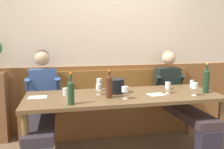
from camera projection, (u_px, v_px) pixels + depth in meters
The scene contains 20 objects.
room_wall_back at pixel (108, 41), 3.74m from camera, with size 6.80×0.08×2.80m, color beige.
wood_wainscot_panel at pixel (109, 97), 3.82m from camera, with size 6.80×0.03×1.01m, color brown.
wall_bench at pixel (111, 114), 3.65m from camera, with size 2.66×0.42×0.94m.
dining_table at pixel (124, 100), 2.91m from camera, with size 2.36×0.86×0.75m.
person_center_left_seat at pixel (42, 103), 3.01m from camera, with size 0.47×1.30×1.28m.
person_right_seat at pixel (178, 95), 3.43m from camera, with size 0.47×1.31×1.25m.
ice_bucket at pixel (115, 86), 2.98m from camera, with size 0.23×0.23×0.18m, color black.
wine_bottle_amber_mid at pixel (71, 91), 2.45m from camera, with size 0.07×0.07×0.34m.
wine_bottle_green_tall at pixel (206, 80), 2.98m from camera, with size 0.07×0.07×0.38m.
wine_bottle_clear_water at pixel (109, 86), 2.73m from camera, with size 0.08×0.08×0.33m.
wine_glass_mid_left at pixel (99, 82), 3.09m from camera, with size 0.07×0.07×0.16m.
wine_glass_mid_right at pixel (195, 86), 2.84m from camera, with size 0.08×0.08×0.16m.
wine_glass_by_bottle at pixel (168, 86), 2.95m from camera, with size 0.06×0.06×0.14m.
wine_glass_center_rear at pixel (125, 90), 2.68m from camera, with size 0.08×0.08×0.14m.
wine_glass_center_front at pixel (99, 88), 2.88m from camera, with size 0.07×0.07×0.13m.
water_tumbler_center at pixel (192, 84), 3.34m from camera, with size 0.06×0.06×0.10m, color silver.
water_tumbler_right at pixel (168, 86), 3.18m from camera, with size 0.07×0.07×0.08m, color silver.
water_tumbler_left at pixel (66, 92), 2.85m from camera, with size 0.07×0.07×0.09m, color silver.
tasting_sheet_left_guest at pixel (156, 94), 2.90m from camera, with size 0.21×0.15×0.00m, color white.
tasting_sheet_right_guest at pixel (38, 97), 2.77m from camera, with size 0.21×0.15×0.00m, color white.
Camera 1 is at (-0.75, -2.61, 1.43)m, focal length 38.00 mm.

